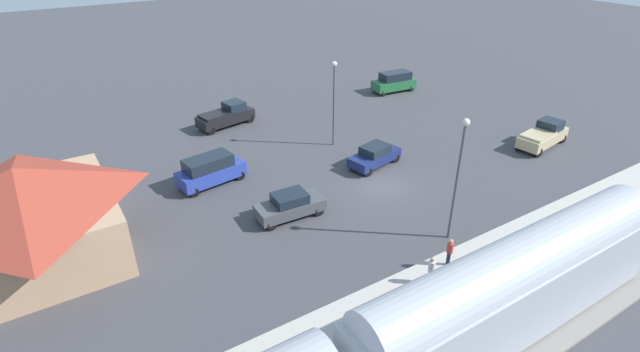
# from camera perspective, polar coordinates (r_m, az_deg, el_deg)

# --- Properties ---
(ground_plane) EXTENTS (200.00, 200.00, 0.00)m
(ground_plane) POSITION_cam_1_polar(r_m,az_deg,el_deg) (35.13, 7.50, -1.14)
(ground_plane) COLOR #424247
(railway_track) EXTENTS (4.80, 70.00, 0.30)m
(railway_track) POSITION_cam_1_polar(r_m,az_deg,el_deg) (27.89, 26.28, -13.02)
(railway_track) COLOR gray
(railway_track) RESTS_ON ground
(platform) EXTENTS (3.20, 46.00, 0.30)m
(platform) POSITION_cam_1_polar(r_m,az_deg,el_deg) (29.42, 19.93, -9.03)
(platform) COLOR #B7B2A8
(platform) RESTS_ON ground
(station_building) EXTENTS (10.34, 9.54, 5.80)m
(station_building) POSITION_cam_1_polar(r_m,az_deg,el_deg) (30.75, -31.81, -3.79)
(station_building) COLOR tan
(station_building) RESTS_ON ground
(pedestrian_on_platform) EXTENTS (0.36, 0.36, 1.71)m
(pedestrian_on_platform) POSITION_cam_1_polar(r_m,az_deg,el_deg) (25.69, 13.27, -10.83)
(pedestrian_on_platform) COLOR brown
(pedestrian_on_platform) RESTS_ON platform
(pedestrian_waiting_far) EXTENTS (0.36, 0.36, 1.71)m
(pedestrian_waiting_far) POSITION_cam_1_polar(r_m,az_deg,el_deg) (27.20, 15.35, -8.63)
(pedestrian_waiting_far) COLOR #23284C
(pedestrian_waiting_far) RESTS_ON platform
(sedan_navy) EXTENTS (2.75, 4.79, 1.74)m
(sedan_navy) POSITION_cam_1_polar(r_m,az_deg,el_deg) (37.51, 6.60, 2.46)
(sedan_navy) COLOR navy
(sedan_navy) RESTS_ON ground
(suv_green) EXTENTS (2.37, 5.05, 2.22)m
(suv_green) POSITION_cam_1_polar(r_m,az_deg,el_deg) (54.95, 8.93, 11.17)
(suv_green) COLOR #236638
(suv_green) RESTS_ON ground
(suv_blue) EXTENTS (2.68, 5.14, 2.22)m
(suv_blue) POSITION_cam_1_polar(r_m,az_deg,el_deg) (35.43, -13.09, 0.71)
(suv_blue) COLOR #283D9E
(suv_blue) RESTS_ON ground
(sedan_charcoal) EXTENTS (2.06, 4.59, 1.74)m
(sedan_charcoal) POSITION_cam_1_polar(r_m,az_deg,el_deg) (30.90, -3.63, -3.52)
(sedan_charcoal) COLOR #47494F
(sedan_charcoal) RESTS_ON ground
(pickup_tan) EXTENTS (2.75, 5.63, 2.14)m
(pickup_tan) POSITION_cam_1_polar(r_m,az_deg,el_deg) (44.81, 25.32, 4.48)
(pickup_tan) COLOR #C6B284
(pickup_tan) RESTS_ON ground
(pickup_black) EXTENTS (2.96, 5.68, 2.14)m
(pickup_black) POSITION_cam_1_polar(r_m,az_deg,el_deg) (45.65, -11.21, 7.18)
(pickup_black) COLOR black
(pickup_black) RESTS_ON ground
(light_pole_near_platform) EXTENTS (0.44, 0.44, 7.82)m
(light_pole_near_platform) POSITION_cam_1_polar(r_m,az_deg,el_deg) (27.98, 16.40, 1.12)
(light_pole_near_platform) COLOR #515156
(light_pole_near_platform) RESTS_ON ground
(light_pole_lot_center) EXTENTS (0.44, 0.44, 7.30)m
(light_pole_lot_center) POSITION_cam_1_polar(r_m,az_deg,el_deg) (39.52, 1.69, 9.91)
(light_pole_lot_center) COLOR #515156
(light_pole_lot_center) RESTS_ON ground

